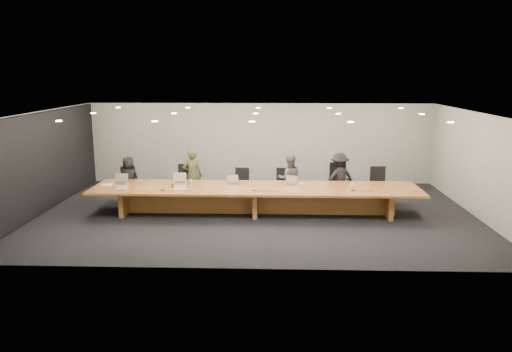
{
  "coord_description": "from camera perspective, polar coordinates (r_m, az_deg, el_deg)",
  "views": [
    {
      "loc": [
        0.49,
        -13.38,
        3.86
      ],
      "look_at": [
        0.0,
        0.3,
        1.0
      ],
      "focal_mm": 35.0,
      "sensor_mm": 36.0,
      "label": 1
    }
  ],
  "objects": [
    {
      "name": "paper_cup_far",
      "position": [
        14.08,
        10.97,
        -0.99
      ],
      "size": [
        0.09,
        0.09,
        0.09
      ],
      "primitive_type": "cone",
      "rotation": [
        0.0,
        0.0,
        0.22
      ],
      "color": "silver",
      "rests_on": "conference_table"
    },
    {
      "name": "laptop_d",
      "position": [
        14.01,
        3.97,
        -0.51
      ],
      "size": [
        0.38,
        0.32,
        0.26
      ],
      "primitive_type": null,
      "rotation": [
        0.0,
        0.0,
        -0.3
      ],
      "color": "tan",
      "rests_on": "conference_table"
    },
    {
      "name": "person_c",
      "position": [
        14.97,
        3.87,
        -0.32
      ],
      "size": [
        0.72,
        0.56,
        1.45
      ],
      "primitive_type": "imported",
      "rotation": [
        0.0,
        0.0,
        3.17
      ],
      "color": "#4D4C4F",
      "rests_on": "ground"
    },
    {
      "name": "conference_table",
      "position": [
        13.8,
        -0.05,
        -2.2
      ],
      "size": [
        9.0,
        1.8,
        0.75
      ],
      "color": "brown",
      "rests_on": "ground"
    },
    {
      "name": "person_b",
      "position": [
        15.13,
        -7.28,
        0.05
      ],
      "size": [
        0.61,
        0.43,
        1.61
      ],
      "primitive_type": "imported",
      "rotation": [
        0.0,
        0.0,
        3.22
      ],
      "color": "#36361D",
      "rests_on": "ground"
    },
    {
      "name": "person_a",
      "position": [
        15.6,
        -14.32,
        -0.33
      ],
      "size": [
        0.69,
        0.47,
        1.36
      ],
      "primitive_type": "imported",
      "rotation": [
        0.0,
        0.0,
        3.08
      ],
      "color": "black",
      "rests_on": "ground"
    },
    {
      "name": "laptop_c",
      "position": [
        14.06,
        -2.55,
        -0.45
      ],
      "size": [
        0.39,
        0.34,
        0.26
      ],
      "primitive_type": null,
      "rotation": [
        0.0,
        0.0,
        0.38
      ],
      "color": "tan",
      "rests_on": "conference_table"
    },
    {
      "name": "mic_right",
      "position": [
        13.6,
        11.04,
        -1.58
      ],
      "size": [
        0.15,
        0.15,
        0.03
      ],
      "primitive_type": "cone",
      "rotation": [
        0.0,
        0.0,
        -0.25
      ],
      "color": "black",
      "rests_on": "conference_table"
    },
    {
      "name": "lime_gadget",
      "position": [
        14.62,
        -16.68,
        -0.87
      ],
      "size": [
        0.15,
        0.09,
        0.02
      ],
      "primitive_type": "cube",
      "rotation": [
        0.0,
        0.0,
        -0.06
      ],
      "color": "#5FD238",
      "rests_on": "notepad"
    },
    {
      "name": "left_wall_panel",
      "position": [
        15.05,
        -23.28,
        1.32
      ],
      "size": [
        0.08,
        7.84,
        2.74
      ],
      "primitive_type": "cube",
      "color": "black",
      "rests_on": "ground"
    },
    {
      "name": "laptop_b",
      "position": [
        14.36,
        -8.74,
        -0.25
      ],
      "size": [
        0.4,
        0.32,
        0.29
      ],
      "primitive_type": null,
      "rotation": [
        0.0,
        0.0,
        0.13
      ],
      "color": "#BEAE91",
      "rests_on": "conference_table"
    },
    {
      "name": "water_bottle",
      "position": [
        13.87,
        -7.48,
        -0.81
      ],
      "size": [
        0.09,
        0.09,
        0.21
      ],
      "primitive_type": "cylinder",
      "rotation": [
        0.0,
        0.0,
        0.36
      ],
      "color": "#AFC0BB",
      "rests_on": "conference_table"
    },
    {
      "name": "notepad",
      "position": [
        14.62,
        -16.64,
        -0.95
      ],
      "size": [
        0.3,
        0.25,
        0.02
      ],
      "primitive_type": "cube",
      "rotation": [
        0.0,
        0.0,
        0.08
      ],
      "color": "white",
      "rests_on": "conference_table"
    },
    {
      "name": "mic_center",
      "position": [
        13.34,
        -0.22,
        -1.63
      ],
      "size": [
        0.11,
        0.11,
        0.03
      ],
      "primitive_type": "cone",
      "rotation": [
        0.0,
        0.0,
        -0.09
      ],
      "color": "black",
      "rests_on": "conference_table"
    },
    {
      "name": "chair_mid_left",
      "position": [
        15.09,
        -1.76,
        -1.02
      ],
      "size": [
        0.6,
        0.6,
        1.03
      ],
      "primitive_type": null,
      "rotation": [
        0.0,
        0.0,
        -0.17
      ],
      "color": "black",
      "rests_on": "ground"
    },
    {
      "name": "chair_far_left",
      "position": [
        15.66,
        -14.44,
        -0.87
      ],
      "size": [
        0.63,
        0.63,
        1.05
      ],
      "primitive_type": null,
      "rotation": [
        0.0,
        0.0,
        0.19
      ],
      "color": "black",
      "rests_on": "ground"
    },
    {
      "name": "mic_left",
      "position": [
        13.6,
        -10.64,
        -1.56
      ],
      "size": [
        0.13,
        0.13,
        0.03
      ],
      "primitive_type": "cone",
      "rotation": [
        0.0,
        0.0,
        -0.06
      ],
      "color": "black",
      "rests_on": "conference_table"
    },
    {
      "name": "back_wall",
      "position": [
        17.56,
        0.44,
        3.75
      ],
      "size": [
        12.0,
        0.02,
        2.8
      ],
      "primitive_type": "cube",
      "color": "#B0ADA0",
      "rests_on": "ground"
    },
    {
      "name": "av_box",
      "position": [
        13.87,
        -15.09,
        -1.5
      ],
      "size": [
        0.23,
        0.18,
        0.03
      ],
      "primitive_type": "cube",
      "rotation": [
        0.0,
        0.0,
        -0.06
      ],
      "color": "#ADADB2",
      "rests_on": "conference_table"
    },
    {
      "name": "chair_left",
      "position": [
        15.16,
        -7.95,
        -0.81
      ],
      "size": [
        0.69,
        0.69,
        1.16
      ],
      "primitive_type": null,
      "rotation": [
        0.0,
        0.0,
        0.19
      ],
      "color": "black",
      "rests_on": "ground"
    },
    {
      "name": "chair_far_right",
      "position": [
        15.29,
        13.95,
        -1.02
      ],
      "size": [
        0.63,
        0.63,
        1.11
      ],
      "primitive_type": null,
      "rotation": [
        0.0,
        0.0,
        0.13
      ],
      "color": "black",
      "rests_on": "ground"
    },
    {
      "name": "laptop_a",
      "position": [
        14.64,
        -15.26,
        -0.31
      ],
      "size": [
        0.37,
        0.27,
        0.29
      ],
      "primitive_type": null,
      "rotation": [
        0.0,
        0.0,
        -0.01
      ],
      "color": "#B7A78C",
      "rests_on": "conference_table"
    },
    {
      "name": "chair_mid_right",
      "position": [
        15.03,
        3.02,
        -1.07
      ],
      "size": [
        0.62,
        0.62,
        1.03
      ],
      "primitive_type": null,
      "rotation": [
        0.0,
        0.0,
        -0.19
      ],
      "color": "black",
      "rests_on": "ground"
    },
    {
      "name": "ground",
      "position": [
        13.93,
        -0.04,
        -4.28
      ],
      "size": [
        12.0,
        12.0,
        0.0
      ],
      "primitive_type": "plane",
      "color": "black",
      "rests_on": "ground"
    },
    {
      "name": "paper_cup_near",
      "position": [
        13.83,
        5.2,
        -1.04
      ],
      "size": [
        0.09,
        0.09,
        0.1
      ],
      "primitive_type": "cone",
      "rotation": [
        0.0,
        0.0,
        -0.08
      ],
      "color": "silver",
      "rests_on": "conference_table"
    },
    {
      "name": "person_d",
      "position": [
        15.0,
        9.49,
        -0.28
      ],
      "size": [
        1.12,
        0.88,
        1.53
      ],
      "primitive_type": "imported",
      "rotation": [
        0.0,
        0.0,
        3.5
      ],
      "color": "black",
      "rests_on": "ground"
    },
    {
      "name": "chair_right",
      "position": [
        15.21,
        9.53,
        -0.73
      ],
      "size": [
        0.7,
        0.7,
        1.2
      ],
      "primitive_type": null,
      "rotation": [
        0.0,
        0.0,
        0.16
      ],
      "color": "black",
      "rests_on": "ground"
    },
    {
      "name": "amber_mug",
      "position": [
        13.92,
        -9.51,
        -1.05
      ],
      "size": [
        0.1,
        0.1,
        0.1
      ],
      "primitive_type": "cylinder",
      "rotation": [
        0.0,
        0.0,
        0.26
      ],
      "color": "brown",
      "rests_on": "conference_table"
    }
  ]
}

